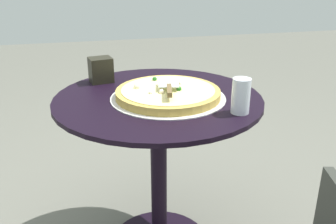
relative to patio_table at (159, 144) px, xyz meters
name	(u,v)px	position (x,y,z in m)	size (l,w,h in m)	color
patio_table	(159,144)	(0.00, 0.00, 0.00)	(0.84, 0.84, 0.75)	black
pizza_on_tray	(168,94)	(0.03, -0.03, 0.23)	(0.46, 0.46, 0.05)	silver
pizza_server	(169,87)	(0.03, -0.07, 0.27)	(0.10, 0.22, 0.02)	silver
drinking_cup	(241,96)	(0.25, -0.24, 0.28)	(0.07, 0.07, 0.13)	silver
napkin_dispenser	(101,70)	(-0.21, 0.25, 0.27)	(0.10, 0.08, 0.11)	black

